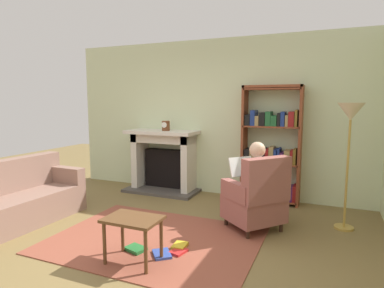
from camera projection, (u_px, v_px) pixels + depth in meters
ground at (141, 251)px, 3.60m from camera, size 14.00×14.00×0.00m
back_wall at (217, 118)px, 5.76m from camera, size 5.60×0.10×2.70m
area_rug at (155, 240)px, 3.88m from camera, size 2.40×1.80×0.01m
fireplace at (164, 159)px, 5.98m from camera, size 1.33×0.64×1.12m
mantel_clock at (166, 126)px, 5.77m from camera, size 0.14×0.14×0.17m
bookshelf at (271, 149)px, 5.23m from camera, size 0.92×0.32×1.89m
armchair_reading at (257, 198)px, 4.12m from camera, size 0.89×0.89×0.97m
seated_reader at (252, 181)px, 4.20m from camera, size 0.59×0.57×1.14m
sofa_floral at (17, 200)px, 4.38m from camera, size 0.78×1.73×0.85m
side_table at (133, 225)px, 3.29m from camera, size 0.56×0.39×0.48m
scattered_books at (161, 250)px, 3.56m from camera, size 0.67×0.49×0.04m
floor_lamp at (350, 123)px, 4.05m from camera, size 0.32×0.32×1.62m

